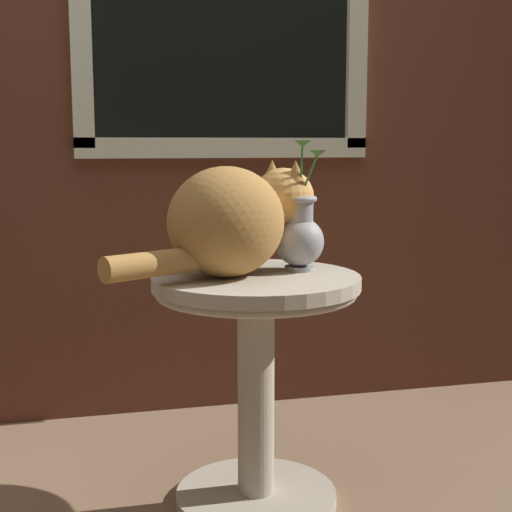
# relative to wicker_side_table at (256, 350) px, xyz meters

# --- Properties ---
(back_wall) EXTENTS (4.00, 0.07, 2.60)m
(back_wall) POSITION_rel_wicker_side_table_xyz_m (-0.27, 0.77, 0.88)
(back_wall) COLOR #562D1E
(back_wall) RESTS_ON ground_plane
(wicker_side_table) EXTENTS (0.54, 0.54, 0.62)m
(wicker_side_table) POSITION_rel_wicker_side_table_xyz_m (0.00, 0.00, 0.00)
(wicker_side_table) COLOR #B2A893
(wicker_side_table) RESTS_ON ground_plane
(cat) EXTENTS (0.59, 0.39, 0.29)m
(cat) POSITION_rel_wicker_side_table_xyz_m (-0.06, 0.01, 0.35)
(cat) COLOR #AD7A3D
(cat) RESTS_ON wicker_side_table
(pewter_vase_with_ivy) EXTENTS (0.13, 0.13, 0.35)m
(pewter_vase_with_ivy) POSITION_rel_wicker_side_table_xyz_m (0.13, 0.04, 0.30)
(pewter_vase_with_ivy) COLOR #99999E
(pewter_vase_with_ivy) RESTS_ON wicker_side_table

